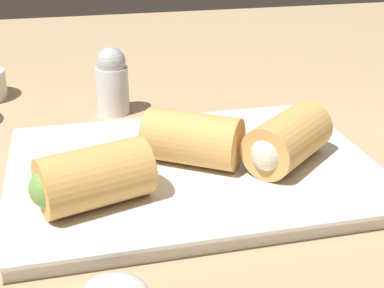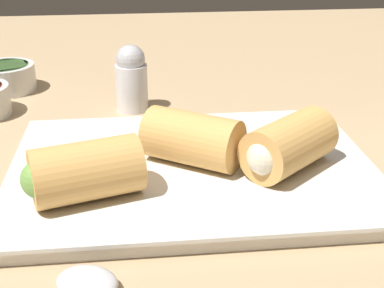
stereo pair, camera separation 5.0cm
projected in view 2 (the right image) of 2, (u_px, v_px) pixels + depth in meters
The scene contains 7 objects.
table_surface at pixel (204, 177), 47.74cm from camera, with size 180.00×140.00×2.00cm.
serving_plate at pixel (192, 171), 45.03cm from camera, with size 30.13×22.03×1.50cm.
roll_front_left at pixel (188, 138), 44.04cm from camera, with size 8.94×7.94×4.37cm.
roll_front_right at pixel (81, 172), 38.55cm from camera, with size 8.91×6.42×4.37cm.
roll_back_left at pixel (286, 146), 42.62cm from camera, with size 8.81×8.36×4.37cm.
dipping_bowl_far at pixel (5, 77), 65.38cm from camera, with size 7.18×7.18×3.26cm.
salt_shaker at pixel (131, 78), 58.58cm from camera, with size 3.53×3.53×7.41cm.
Camera 2 is at (-5.57, -41.75, 23.69)cm, focal length 50.00 mm.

